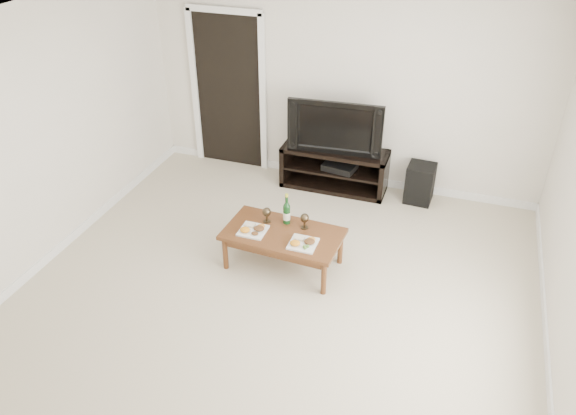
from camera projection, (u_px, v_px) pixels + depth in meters
The scene contains 14 objects.
floor at pixel (267, 311), 5.35m from camera, with size 5.50×5.50×0.00m, color #BAB096.
back_wall at pixel (345, 85), 6.88m from camera, with size 5.00×0.04×2.60m, color silver.
ceiling at pixel (260, 34), 3.96m from camera, with size 5.00×5.50×0.04m, color white.
doorway at pixel (229, 93), 7.42m from camera, with size 0.90×0.02×2.05m, color black.
media_console at pixel (334, 169), 7.21m from camera, with size 1.35×0.45×0.55m, color black.
television at pixel (336, 125), 6.88m from camera, with size 1.17×0.15×0.67m, color black.
av_receiver at pixel (340, 166), 7.15m from camera, with size 0.40×0.30×0.08m, color black.
subwoofer at pixel (420, 183), 6.94m from camera, with size 0.33×0.33×0.49m, color black.
coffee_table at pixel (283, 249), 5.85m from camera, with size 1.20×0.66×0.42m, color #552E17.
plate_left at pixel (253, 229), 5.73m from camera, with size 0.27×0.27×0.07m, color white.
plate_right at pixel (303, 242), 5.54m from camera, with size 0.27×0.27×0.07m, color white.
wine_bottle at pixel (287, 209), 5.79m from camera, with size 0.07×0.07×0.35m, color #0E3514.
goblet_left at pixel (267, 215), 5.86m from camera, with size 0.09×0.09×0.17m, color #3C3121, non-canonical shape.
goblet_right at pixel (305, 221), 5.76m from camera, with size 0.09×0.09×0.17m, color #3C3121, non-canonical shape.
Camera 1 is at (1.48, -3.72, 3.69)m, focal length 35.00 mm.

